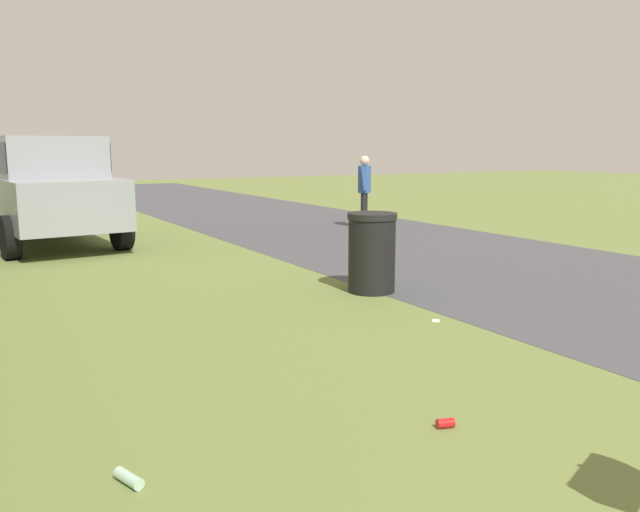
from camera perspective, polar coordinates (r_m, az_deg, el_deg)
The scene contains 6 objects.
pickup_truck at distance 13.82m, azimuth -22.70°, elevation 5.46°, with size 5.06×2.54×2.09m.
trash_bin at distance 8.62m, azimuth 4.53°, elevation 0.32°, with size 0.65×0.65×1.05m.
pedestrian at distance 15.39m, azimuth 3.88°, elevation 6.06°, with size 0.39×0.44×1.70m.
litter_wrapper_near_hydrant at distance 7.36m, azimuth 10.04°, elevation -5.55°, with size 0.12×0.08×0.01m, color silver.
litter_can_far_scatter at distance 4.69m, azimuth 10.87°, elevation -14.11°, with size 0.07×0.07×0.12m, color red.
litter_bottle_midfield_b at distance 4.07m, azimuth -16.32°, elevation -18.10°, with size 0.07×0.07×0.22m, color #B2D8BF.
Camera 1 is at (1.71, 2.90, 1.89)m, focal length 36.73 mm.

